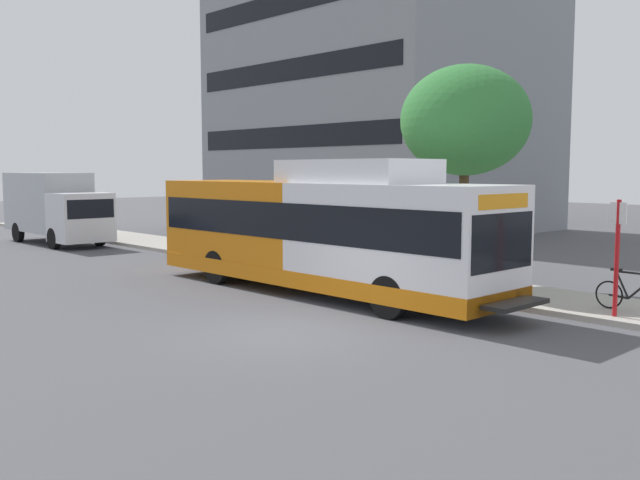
{
  "coord_description": "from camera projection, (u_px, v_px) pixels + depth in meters",
  "views": [
    {
      "loc": [
        -9.31,
        -10.9,
        3.38
      ],
      "look_at": [
        2.87,
        2.04,
        1.6
      ],
      "focal_mm": 39.24,
      "sensor_mm": 36.0,
      "label": 1
    }
  ],
  "objects": [
    {
      "name": "ground_plane",
      "position": [
        109.0,
        286.0,
        20.38
      ],
      "size": [
        120.0,
        120.0,
        0.0
      ],
      "primitive_type": "plane",
      "color": "#4C4C51"
    },
    {
      "name": "bus_stop_sign_pole",
      "position": [
        617.0,
        249.0,
        15.4
      ],
      "size": [
        0.1,
        0.36,
        2.6
      ],
      "color": "red",
      "rests_on": "sidewalk_curb"
    },
    {
      "name": "lattice_comm_tower",
      "position": [
        226.0,
        114.0,
        54.07
      ],
      "size": [
        1.1,
        1.1,
        23.58
      ],
      "color": "#B7B7BC",
      "rests_on": "ground"
    },
    {
      "name": "transit_bus",
      "position": [
        320.0,
        232.0,
        19.1
      ],
      "size": [
        2.58,
        12.25,
        3.65
      ],
      "color": "white",
      "rests_on": "ground"
    },
    {
      "name": "bicycle_parked",
      "position": [
        633.0,
        294.0,
        15.98
      ],
      "size": [
        0.52,
        1.76,
        1.02
      ],
      "color": "black",
      "rests_on": "sidewalk_curb"
    },
    {
      "name": "sidewalk_curb",
      "position": [
        329.0,
        268.0,
        23.7
      ],
      "size": [
        3.0,
        56.0,
        0.14
      ],
      "primitive_type": "cube",
      "color": "#A8A399",
      "rests_on": "ground"
    },
    {
      "name": "street_tree_near_stop",
      "position": [
        465.0,
        121.0,
        20.09
      ],
      "size": [
        3.73,
        3.73,
        6.25
      ],
      "color": "#4C3823",
      "rests_on": "sidewalk_curb"
    },
    {
      "name": "box_truck_background",
      "position": [
        55.0,
        206.0,
        32.05
      ],
      "size": [
        2.32,
        7.01,
        3.25
      ],
      "color": "silver",
      "rests_on": "ground"
    }
  ]
}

